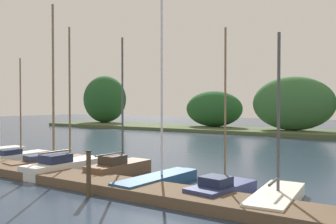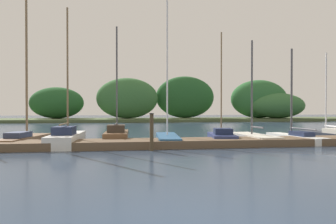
# 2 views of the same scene
# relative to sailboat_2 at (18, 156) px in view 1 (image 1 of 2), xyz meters

# --- Properties ---
(dock_pier) EXTENTS (30.64, 1.80, 0.35)m
(dock_pier) POSITION_rel_sailboat_2_xyz_m (8.88, -2.22, -0.13)
(dock_pier) COLOR brown
(dock_pier) RESTS_ON ground
(far_shore) EXTENTS (69.99, 8.58, 7.59)m
(far_shore) POSITION_rel_sailboat_2_xyz_m (7.92, 27.51, 2.49)
(far_shore) COLOR #4C5B38
(far_shore) RESTS_ON ground
(sailboat_2) EXTENTS (1.14, 3.95, 5.81)m
(sailboat_2) POSITION_rel_sailboat_2_xyz_m (0.00, 0.00, 0.00)
(sailboat_2) COLOR white
(sailboat_2) RESTS_ON ground
(sailboat_3) EXTENTS (1.76, 4.57, 8.35)m
(sailboat_3) POSITION_rel_sailboat_2_xyz_m (2.98, -0.18, 0.12)
(sailboat_3) COLOR brown
(sailboat_3) RESTS_ON ground
(sailboat_4) EXTENTS (1.30, 4.33, 6.79)m
(sailboat_4) POSITION_rel_sailboat_2_xyz_m (5.18, -1.01, 0.09)
(sailboat_4) COLOR white
(sailboat_4) RESTS_ON ground
(sailboat_5) EXTENTS (1.27, 3.48, 6.20)m
(sailboat_5) POSITION_rel_sailboat_2_xyz_m (7.56, -0.00, 0.09)
(sailboat_5) COLOR brown
(sailboat_5) RESTS_ON ground
(sailboat_6) EXTENTS (1.35, 4.52, 8.25)m
(sailboat_6) POSITION_rel_sailboat_2_xyz_m (10.19, -0.69, 0.02)
(sailboat_6) COLOR #285684
(sailboat_6) RESTS_ON ground
(sailboat_7) EXTENTS (1.60, 3.11, 5.83)m
(sailboat_7) POSITION_rel_sailboat_2_xyz_m (13.02, -1.02, 0.02)
(sailboat_7) COLOR navy
(sailboat_7) RESTS_ON ground
(sailboat_8) EXTENTS (1.44, 4.05, 5.50)m
(sailboat_8) POSITION_rel_sailboat_2_xyz_m (14.83, -0.83, -0.02)
(sailboat_8) COLOR silver
(sailboat_8) RESTS_ON ground
(mooring_piling_1) EXTENTS (0.19, 0.19, 1.61)m
(mooring_piling_1) POSITION_rel_sailboat_2_xyz_m (9.12, -3.48, 0.51)
(mooring_piling_1) COLOR #4C3D28
(mooring_piling_1) RESTS_ON ground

